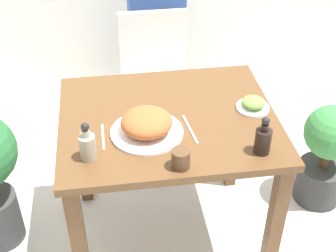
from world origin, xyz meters
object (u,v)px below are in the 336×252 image
at_px(sauce_bottle, 263,139).
at_px(condiment_bottle, 87,145).
at_px(chair_far, 156,81).
at_px(side_plate, 253,104).
at_px(food_plate, 147,124).
at_px(drink_cup, 181,159).
at_px(person_figure, 157,42).
at_px(potted_plant_right, 327,153).

height_order(sauce_bottle, condiment_bottle, same).
relative_size(chair_far, side_plate, 6.08).
bearing_deg(food_plate, drink_cup, -64.92).
xyz_separation_m(side_plate, condiment_bottle, (-0.72, -0.23, 0.04)).
bearing_deg(person_figure, sauce_bottle, -79.87).
relative_size(chair_far, potted_plant_right, 1.46).
xyz_separation_m(food_plate, person_figure, (0.19, 1.18, -0.23)).
bearing_deg(person_figure, chair_far, -97.65).
height_order(food_plate, potted_plant_right, food_plate).
distance_m(drink_cup, person_figure, 1.42).
xyz_separation_m(chair_far, food_plate, (-0.14, -0.83, 0.31)).
bearing_deg(drink_cup, sauce_bottle, 7.01).
bearing_deg(drink_cup, side_plate, 41.21).
distance_m(condiment_bottle, potted_plant_right, 1.37).
relative_size(food_plate, potted_plant_right, 0.49).
relative_size(chair_far, food_plate, 2.98).
relative_size(condiment_bottle, person_figure, 0.14).
distance_m(side_plate, person_figure, 1.13).
bearing_deg(condiment_bottle, potted_plant_right, 17.17).
distance_m(chair_far, sauce_bottle, 1.10).
relative_size(potted_plant_right, person_figure, 0.52).
bearing_deg(side_plate, potted_plant_right, 16.38).
bearing_deg(food_plate, side_plate, 12.78).
bearing_deg(potted_plant_right, side_plate, -163.62).
bearing_deg(drink_cup, food_plate, 115.08).
xyz_separation_m(chair_far, condiment_bottle, (-0.38, -0.95, 0.32)).
bearing_deg(chair_far, person_figure, 82.35).
relative_size(chair_far, person_figure, 0.76).
bearing_deg(drink_cup, chair_far, 88.10).
bearing_deg(person_figure, drink_cup, -93.36).
bearing_deg(sauce_bottle, person_figure, 100.13).
xyz_separation_m(side_plate, drink_cup, (-0.38, -0.33, 0.01)).
bearing_deg(condiment_bottle, sauce_bottle, -5.22).
bearing_deg(chair_far, sauce_bottle, -73.91).
relative_size(food_plate, drink_cup, 3.93).
xyz_separation_m(food_plate, sauce_bottle, (0.43, -0.18, 0.02)).
height_order(food_plate, person_figure, person_figure).
bearing_deg(sauce_bottle, potted_plant_right, 38.32).
xyz_separation_m(sauce_bottle, condiment_bottle, (-0.67, 0.06, 0.00)).
height_order(food_plate, drink_cup, food_plate).
distance_m(condiment_bottle, person_figure, 1.39).
height_order(side_plate, person_figure, person_figure).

